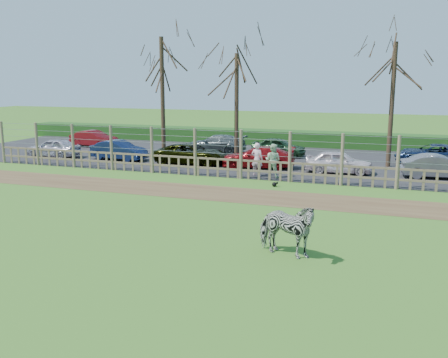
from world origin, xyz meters
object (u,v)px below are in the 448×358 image
(visitor_b, at_px, (273,161))
(car_1, at_px, (119,150))
(car_3, at_px, (258,157))
(car_4, at_px, (339,162))
(zebra, at_px, (286,229))
(car_0, at_px, (54,148))
(car_2, at_px, (191,154))
(crow, at_px, (275,184))
(car_7, at_px, (94,139))
(car_10, at_px, (279,147))
(car_12, at_px, (433,154))
(tree_left, at_px, (162,68))
(car_5, at_px, (439,167))
(tree_mid, at_px, (237,81))
(visitor_a, at_px, (257,159))
(car_9, at_px, (216,144))
(tree_right, at_px, (394,74))

(visitor_b, height_order, car_1, visitor_b)
(car_3, bearing_deg, car_4, 80.76)
(zebra, distance_m, car_0, 22.21)
(car_2, bearing_deg, crow, -131.31)
(crow, xyz_separation_m, car_4, (2.47, 4.32, 0.52))
(crow, height_order, car_4, car_4)
(car_3, height_order, car_7, same)
(zebra, distance_m, visitor_b, 11.50)
(car_10, bearing_deg, car_3, -177.11)
(visitor_b, xyz_separation_m, car_12, (7.98, 6.87, -0.26))
(tree_left, bearing_deg, car_1, -148.70)
(car_5, bearing_deg, car_3, 83.50)
(tree_mid, xyz_separation_m, visitor_a, (2.61, -4.64, -3.96))
(car_5, relative_size, car_12, 0.84)
(visitor_a, bearing_deg, car_12, -133.94)
(car_5, bearing_deg, car_9, 64.19)
(zebra, xyz_separation_m, car_1, (-13.43, 13.41, -0.17))
(tree_right, relative_size, car_1, 2.02)
(car_2, relative_size, car_3, 1.04)
(tree_left, distance_m, car_3, 8.31)
(car_2, relative_size, car_10, 1.23)
(car_4, height_order, car_7, same)
(crow, xyz_separation_m, car_0, (-15.51, 3.96, 0.52))
(car_1, height_order, car_2, same)
(car_2, bearing_deg, car_10, -47.34)
(visitor_a, bearing_deg, tree_left, -18.39)
(visitor_b, bearing_deg, car_10, -68.05)
(tree_left, relative_size, car_7, 2.16)
(car_4, bearing_deg, crow, 148.51)
(visitor_a, relative_size, car_0, 0.49)
(tree_left, distance_m, car_9, 6.49)
(visitor_b, relative_size, car_12, 0.40)
(crow, bearing_deg, zebra, -74.73)
(car_2, height_order, car_5, same)
(visitor_a, height_order, car_4, visitor_a)
(car_3, bearing_deg, car_12, 108.18)
(tree_left, xyz_separation_m, crow, (8.57, -5.80, -5.50))
(crow, bearing_deg, car_2, 144.21)
(car_3, bearing_deg, visitor_a, 7.14)
(car_10, bearing_deg, zebra, -161.92)
(crow, distance_m, car_3, 4.98)
(car_5, bearing_deg, car_10, 57.34)
(car_0, distance_m, car_3, 13.48)
(car_4, relative_size, car_10, 1.00)
(zebra, relative_size, car_9, 0.46)
(car_5, distance_m, car_12, 4.37)
(car_9, bearing_deg, car_3, 39.54)
(car_2, relative_size, car_7, 1.19)
(tree_left, height_order, car_9, tree_left)
(visitor_b, distance_m, car_2, 6.01)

